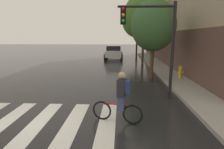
{
  "coord_description": "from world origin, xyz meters",
  "views": [
    {
      "loc": [
        2.81,
        -5.62,
        2.77
      ],
      "look_at": [
        2.48,
        1.58,
        1.29
      ],
      "focal_mm": 29.85,
      "sensor_mm": 36.0,
      "label": 1
    }
  ],
  "objects_px": {
    "sedan_mid": "(114,52)",
    "street_tree_near": "(153,26)",
    "fire_hydrant": "(180,72)",
    "street_tree_mid": "(144,16)",
    "street_tree_far": "(137,20)",
    "traffic_light_near": "(154,34)",
    "cyclist": "(121,98)"
  },
  "relations": [
    {
      "from": "traffic_light_near",
      "to": "fire_hydrant",
      "type": "bearing_deg",
      "value": 56.74
    },
    {
      "from": "street_tree_far",
      "to": "cyclist",
      "type": "bearing_deg",
      "value": -96.16
    },
    {
      "from": "sedan_mid",
      "to": "street_tree_near",
      "type": "relative_size",
      "value": 0.93
    },
    {
      "from": "sedan_mid",
      "to": "cyclist",
      "type": "xyz_separation_m",
      "value": [
        0.87,
        -17.84,
        -0.0
      ]
    },
    {
      "from": "sedan_mid",
      "to": "fire_hydrant",
      "type": "bearing_deg",
      "value": -67.92
    },
    {
      "from": "fire_hydrant",
      "to": "street_tree_mid",
      "type": "height_order",
      "value": "street_tree_mid"
    },
    {
      "from": "cyclist",
      "to": "street_tree_near",
      "type": "bearing_deg",
      "value": 72.86
    },
    {
      "from": "street_tree_mid",
      "to": "street_tree_near",
      "type": "bearing_deg",
      "value": -91.11
    },
    {
      "from": "sedan_mid",
      "to": "street_tree_near",
      "type": "xyz_separation_m",
      "value": [
        2.94,
        -11.13,
        2.6
      ]
    },
    {
      "from": "sedan_mid",
      "to": "traffic_light_near",
      "type": "height_order",
      "value": "traffic_light_near"
    },
    {
      "from": "sedan_mid",
      "to": "street_tree_near",
      "type": "distance_m",
      "value": 11.8
    },
    {
      "from": "cyclist",
      "to": "street_tree_mid",
      "type": "xyz_separation_m",
      "value": [
        2.19,
        13.09,
        3.83
      ]
    },
    {
      "from": "sedan_mid",
      "to": "street_tree_near",
      "type": "height_order",
      "value": "street_tree_near"
    },
    {
      "from": "fire_hydrant",
      "to": "street_tree_near",
      "type": "distance_m",
      "value": 3.43
    },
    {
      "from": "street_tree_near",
      "to": "street_tree_far",
      "type": "relative_size",
      "value": 0.7
    },
    {
      "from": "traffic_light_near",
      "to": "street_tree_near",
      "type": "distance_m",
      "value": 4.24
    },
    {
      "from": "fire_hydrant",
      "to": "street_tree_near",
      "type": "height_order",
      "value": "street_tree_near"
    },
    {
      "from": "street_tree_far",
      "to": "fire_hydrant",
      "type": "bearing_deg",
      "value": -83.32
    },
    {
      "from": "cyclist",
      "to": "fire_hydrant",
      "type": "distance_m",
      "value": 7.34
    },
    {
      "from": "traffic_light_near",
      "to": "street_tree_near",
      "type": "xyz_separation_m",
      "value": [
        0.66,
        4.15,
        0.58
      ]
    },
    {
      "from": "traffic_light_near",
      "to": "street_tree_mid",
      "type": "distance_m",
      "value": 10.71
    },
    {
      "from": "traffic_light_near",
      "to": "street_tree_far",
      "type": "height_order",
      "value": "street_tree_far"
    },
    {
      "from": "fire_hydrant",
      "to": "street_tree_far",
      "type": "bearing_deg",
      "value": 96.68
    },
    {
      "from": "cyclist",
      "to": "traffic_light_near",
      "type": "height_order",
      "value": "traffic_light_near"
    },
    {
      "from": "street_tree_near",
      "to": "street_tree_far",
      "type": "bearing_deg",
      "value": 89.51
    },
    {
      "from": "cyclist",
      "to": "traffic_light_near",
      "type": "distance_m",
      "value": 3.56
    },
    {
      "from": "cyclist",
      "to": "traffic_light_near",
      "type": "relative_size",
      "value": 0.4
    },
    {
      "from": "traffic_light_near",
      "to": "street_tree_near",
      "type": "height_order",
      "value": "street_tree_near"
    },
    {
      "from": "street_tree_near",
      "to": "traffic_light_near",
      "type": "bearing_deg",
      "value": -99.04
    },
    {
      "from": "street_tree_mid",
      "to": "street_tree_far",
      "type": "relative_size",
      "value": 0.95
    },
    {
      "from": "sedan_mid",
      "to": "cyclist",
      "type": "relative_size",
      "value": 2.81
    },
    {
      "from": "fire_hydrant",
      "to": "street_tree_mid",
      "type": "bearing_deg",
      "value": 103.44
    }
  ]
}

